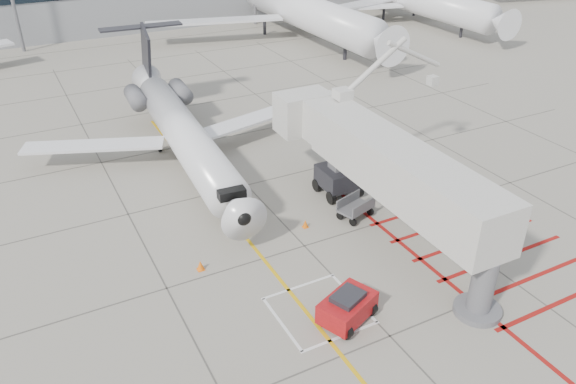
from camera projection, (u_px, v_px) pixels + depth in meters
ground_plane at (343, 286)px, 28.58m from camera, size 260.00×260.00×0.00m
regional_jet at (191, 126)px, 37.22m from camera, size 24.11×29.58×7.40m
jet_bridge at (400, 181)px, 30.13m from camera, size 9.55×19.70×7.83m
pushback_tug at (347, 306)px, 26.07m from camera, size 3.17×2.61×1.59m
baggage_cart at (356, 208)px, 33.98m from camera, size 2.43×1.91×1.35m
ground_power_unit at (476, 215)px, 32.57m from camera, size 2.90×2.06×2.09m
cone_nose at (200, 265)px, 29.64m from camera, size 0.40×0.40×0.56m
cone_side at (305, 224)px, 33.22m from camera, size 0.35×0.35×0.49m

